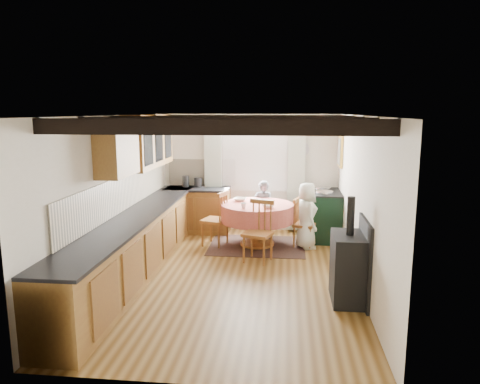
# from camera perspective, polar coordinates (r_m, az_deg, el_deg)

# --- Properties ---
(floor) EXTENTS (3.60, 5.50, 0.00)m
(floor) POSITION_cam_1_polar(r_m,az_deg,el_deg) (6.89, -0.71, -10.65)
(floor) COLOR olive
(floor) RESTS_ON ground
(ceiling) EXTENTS (3.60, 5.50, 0.00)m
(ceiling) POSITION_cam_1_polar(r_m,az_deg,el_deg) (6.43, -0.76, 9.73)
(ceiling) COLOR white
(ceiling) RESTS_ON ground
(wall_back) EXTENTS (3.60, 0.00, 2.40)m
(wall_back) POSITION_cam_1_polar(r_m,az_deg,el_deg) (9.26, 1.27, 2.46)
(wall_back) COLOR silver
(wall_back) RESTS_ON ground
(wall_front) EXTENTS (3.60, 0.00, 2.40)m
(wall_front) POSITION_cam_1_polar(r_m,az_deg,el_deg) (3.93, -5.51, -8.55)
(wall_front) COLOR silver
(wall_front) RESTS_ON ground
(wall_left) EXTENTS (0.00, 5.50, 2.40)m
(wall_left) POSITION_cam_1_polar(r_m,az_deg,el_deg) (7.00, -15.53, -0.49)
(wall_left) COLOR silver
(wall_left) RESTS_ON ground
(wall_right) EXTENTS (0.00, 5.50, 2.40)m
(wall_right) POSITION_cam_1_polar(r_m,az_deg,el_deg) (6.60, 14.99, -1.11)
(wall_right) COLOR silver
(wall_right) RESTS_ON ground
(beam_a) EXTENTS (3.60, 0.16, 0.16)m
(beam_a) POSITION_cam_1_polar(r_m,az_deg,el_deg) (4.46, -3.83, 8.28)
(beam_a) COLOR black
(beam_a) RESTS_ON ceiling
(beam_b) EXTENTS (3.60, 0.16, 0.16)m
(beam_b) POSITION_cam_1_polar(r_m,az_deg,el_deg) (5.44, -2.01, 8.66)
(beam_b) COLOR black
(beam_b) RESTS_ON ceiling
(beam_c) EXTENTS (3.60, 0.16, 0.16)m
(beam_c) POSITION_cam_1_polar(r_m,az_deg,el_deg) (6.44, -0.76, 8.92)
(beam_c) COLOR black
(beam_c) RESTS_ON ceiling
(beam_d) EXTENTS (3.60, 0.16, 0.16)m
(beam_d) POSITION_cam_1_polar(r_m,az_deg,el_deg) (7.43, 0.16, 9.11)
(beam_d) COLOR black
(beam_d) RESTS_ON ceiling
(beam_e) EXTENTS (3.60, 0.16, 0.16)m
(beam_e) POSITION_cam_1_polar(r_m,az_deg,el_deg) (8.43, 0.87, 9.26)
(beam_e) COLOR black
(beam_e) RESTS_ON ceiling
(splash_left) EXTENTS (0.02, 4.50, 0.55)m
(splash_left) POSITION_cam_1_polar(r_m,az_deg,el_deg) (7.27, -14.53, -0.05)
(splash_left) COLOR beige
(splash_left) RESTS_ON wall_left
(splash_back) EXTENTS (1.40, 0.02, 0.55)m
(splash_back) POSITION_cam_1_polar(r_m,az_deg,el_deg) (9.37, -4.85, 2.52)
(splash_back) COLOR beige
(splash_back) RESTS_ON wall_back
(base_cabinet_left) EXTENTS (0.60, 5.30, 0.88)m
(base_cabinet_left) POSITION_cam_1_polar(r_m,az_deg,el_deg) (7.07, -12.96, -6.60)
(base_cabinet_left) COLOR olive
(base_cabinet_left) RESTS_ON floor
(base_cabinet_back) EXTENTS (1.30, 0.60, 0.88)m
(base_cabinet_back) POSITION_cam_1_polar(r_m,az_deg,el_deg) (9.25, -5.41, -2.38)
(base_cabinet_back) COLOR olive
(base_cabinet_back) RESTS_ON floor
(worktop_left) EXTENTS (0.64, 5.30, 0.04)m
(worktop_left) POSITION_cam_1_polar(r_m,az_deg,el_deg) (6.95, -12.95, -2.98)
(worktop_left) COLOR black
(worktop_left) RESTS_ON base_cabinet_left
(worktop_back) EXTENTS (1.30, 0.64, 0.04)m
(worktop_back) POSITION_cam_1_polar(r_m,az_deg,el_deg) (9.14, -5.48, 0.40)
(worktop_back) COLOR black
(worktop_back) RESTS_ON base_cabinet_back
(wall_cabinet_glass) EXTENTS (0.34, 1.80, 0.90)m
(wall_cabinet_glass) POSITION_cam_1_polar(r_m,az_deg,el_deg) (7.97, -11.49, 6.40)
(wall_cabinet_glass) COLOR olive
(wall_cabinet_glass) RESTS_ON wall_left
(wall_cabinet_solid) EXTENTS (0.34, 0.90, 0.70)m
(wall_cabinet_solid) POSITION_cam_1_polar(r_m,az_deg,el_deg) (6.57, -15.40, 5.00)
(wall_cabinet_solid) COLOR olive
(wall_cabinet_solid) RESTS_ON wall_left
(window_frame) EXTENTS (1.34, 0.03, 1.54)m
(window_frame) POSITION_cam_1_polar(r_m,az_deg,el_deg) (9.19, 1.90, 4.91)
(window_frame) COLOR white
(window_frame) RESTS_ON wall_back
(window_pane) EXTENTS (1.20, 0.01, 1.40)m
(window_pane) POSITION_cam_1_polar(r_m,az_deg,el_deg) (9.19, 1.90, 4.91)
(window_pane) COLOR white
(window_pane) RESTS_ON wall_back
(curtain_left) EXTENTS (0.35, 0.10, 2.10)m
(curtain_left) POSITION_cam_1_polar(r_m,az_deg,el_deg) (9.27, -3.41, 1.82)
(curtain_left) COLOR silver
(curtain_left) RESTS_ON wall_back
(curtain_right) EXTENTS (0.35, 0.10, 2.10)m
(curtain_right) POSITION_cam_1_polar(r_m,az_deg,el_deg) (9.14, 7.16, 1.65)
(curtain_right) COLOR silver
(curtain_right) RESTS_ON wall_back
(curtain_rod) EXTENTS (2.00, 0.03, 0.03)m
(curtain_rod) POSITION_cam_1_polar(r_m,az_deg,el_deg) (9.07, 1.88, 8.63)
(curtain_rod) COLOR black
(curtain_rod) RESTS_ON wall_back
(wall_picture) EXTENTS (0.04, 0.50, 0.60)m
(wall_picture) POSITION_cam_1_polar(r_m,az_deg,el_deg) (8.78, 12.67, 5.06)
(wall_picture) COLOR gold
(wall_picture) RESTS_ON wall_right
(wall_plate) EXTENTS (0.30, 0.02, 0.30)m
(wall_plate) POSITION_cam_1_polar(r_m,az_deg,el_deg) (9.15, 7.87, 5.42)
(wall_plate) COLOR silver
(wall_plate) RESTS_ON wall_back
(rug) EXTENTS (1.74, 1.35, 0.01)m
(rug) POSITION_cam_1_polar(r_m,az_deg,el_deg) (8.34, 2.18, -6.85)
(rug) COLOR #4B2D28
(rug) RESTS_ON floor
(dining_table) EXTENTS (1.32, 1.32, 0.80)m
(dining_table) POSITION_cam_1_polar(r_m,az_deg,el_deg) (8.23, 2.20, -4.24)
(dining_table) COLOR #C26D5D
(dining_table) RESTS_ON floor
(chair_near) EXTENTS (0.56, 0.58, 1.02)m
(chair_near) POSITION_cam_1_polar(r_m,az_deg,el_deg) (7.38, 2.28, -5.06)
(chair_near) COLOR #945725
(chair_near) RESTS_ON floor
(chair_left) EXTENTS (0.57, 0.56, 1.03)m
(chair_left) POSITION_cam_1_polar(r_m,az_deg,el_deg) (8.27, -3.23, -3.35)
(chair_left) COLOR #945725
(chair_left) RESTS_ON floor
(chair_right) EXTENTS (0.50, 0.48, 0.90)m
(chair_right) POSITION_cam_1_polar(r_m,az_deg,el_deg) (8.27, 8.20, -3.91)
(chair_right) COLOR #945725
(chair_right) RESTS_ON floor
(aga_range) EXTENTS (0.67, 1.03, 0.95)m
(aga_range) POSITION_cam_1_polar(r_m,az_deg,el_deg) (8.86, 10.49, -2.83)
(aga_range) COLOR black
(aga_range) RESTS_ON floor
(cast_iron_stove) EXTENTS (0.42, 0.70, 1.39)m
(cast_iron_stove) POSITION_cam_1_polar(r_m,az_deg,el_deg) (6.00, 13.72, -7.15)
(cast_iron_stove) COLOR black
(cast_iron_stove) RESTS_ON floor
(child_far) EXTENTS (0.44, 0.31, 1.12)m
(child_far) POSITION_cam_1_polar(r_m,az_deg,el_deg) (8.86, 2.94, -2.12)
(child_far) COLOR slate
(child_far) RESTS_ON floor
(child_right) EXTENTS (0.54, 0.67, 1.20)m
(child_right) POSITION_cam_1_polar(r_m,az_deg,el_deg) (8.17, 8.45, -3.00)
(child_right) COLOR silver
(child_right) RESTS_ON floor
(bowl_a) EXTENTS (0.29, 0.29, 0.06)m
(bowl_a) POSITION_cam_1_polar(r_m,az_deg,el_deg) (8.38, -0.01, -0.96)
(bowl_a) COLOR silver
(bowl_a) RESTS_ON dining_table
(bowl_b) EXTENTS (0.28, 0.28, 0.07)m
(bowl_b) POSITION_cam_1_polar(r_m,az_deg,el_deg) (7.81, 3.60, -1.79)
(bowl_b) COLOR silver
(bowl_b) RESTS_ON dining_table
(cup) EXTENTS (0.14, 0.14, 0.09)m
(cup) POSITION_cam_1_polar(r_m,az_deg,el_deg) (7.78, 0.46, -1.73)
(cup) COLOR silver
(cup) RESTS_ON dining_table
(canister_tall) EXTENTS (0.14, 0.14, 0.23)m
(canister_tall) POSITION_cam_1_polar(r_m,az_deg,el_deg) (9.26, -6.93, 1.36)
(canister_tall) COLOR #262628
(canister_tall) RESTS_ON worktop_back
(canister_wide) EXTENTS (0.17, 0.17, 0.19)m
(canister_wide) POSITION_cam_1_polar(r_m,az_deg,el_deg) (9.26, -5.36, 1.25)
(canister_wide) COLOR #262628
(canister_wide) RESTS_ON worktop_back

